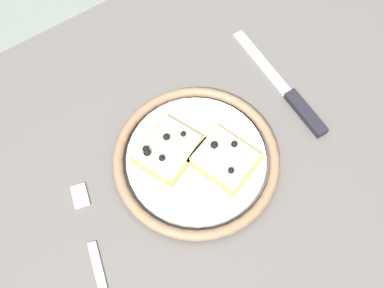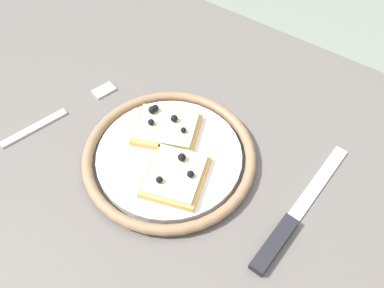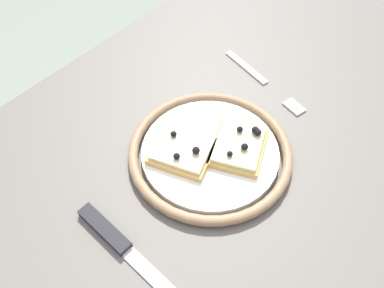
# 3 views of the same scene
# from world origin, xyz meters

# --- Properties ---
(dining_table) EXTENTS (1.16, 0.71, 0.70)m
(dining_table) POSITION_xyz_m (0.00, 0.00, 0.61)
(dining_table) COLOR #5B5651
(dining_table) RESTS_ON ground_plane
(plate) EXTENTS (0.25, 0.25, 0.02)m
(plate) POSITION_xyz_m (0.02, -0.01, 0.71)
(plate) COLOR white
(plate) RESTS_ON dining_table
(pizza_slice_near) EXTENTS (0.10, 0.11, 0.03)m
(pizza_slice_near) POSITION_xyz_m (0.06, -0.04, 0.72)
(pizza_slice_near) COLOR tan
(pizza_slice_near) RESTS_ON plate
(pizza_slice_far) EXTENTS (0.12, 0.11, 0.03)m
(pizza_slice_far) POSITION_xyz_m (-0.01, 0.02, 0.72)
(pizza_slice_far) COLOR tan
(pizza_slice_far) RESTS_ON plate
(knife) EXTENTS (0.03, 0.24, 0.01)m
(knife) POSITION_xyz_m (0.22, -0.01, 0.71)
(knife) COLOR silver
(knife) RESTS_ON dining_table
(fork) EXTENTS (0.07, 0.20, 0.00)m
(fork) POSITION_xyz_m (-0.17, -0.03, 0.70)
(fork) COLOR silver
(fork) RESTS_ON dining_table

